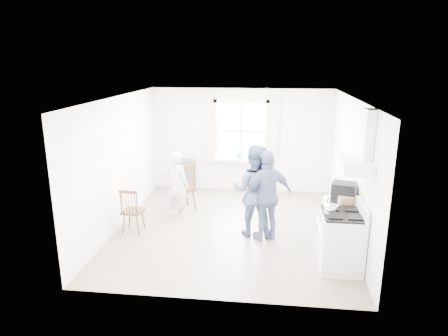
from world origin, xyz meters
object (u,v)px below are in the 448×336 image
person_left (177,185)px  windsor_chair_b (130,206)px  person_mid (254,191)px  stereo_stack (343,192)px  windsor_chair_a (186,183)px  gas_stove (341,240)px  low_cabinet (338,225)px  person_right (267,196)px

person_left → windsor_chair_b: bearing=69.3°
windsor_chair_b → person_mid: size_ratio=0.51×
stereo_stack → person_mid: person_mid is taller
windsor_chair_b → person_left: (0.70, 0.92, 0.17)m
person_mid → windsor_chair_a: bearing=-27.7°
windsor_chair_a → gas_stove: bearing=-36.3°
stereo_stack → low_cabinet: bearing=159.3°
person_mid → person_right: bearing=150.9°
gas_stove → person_mid: bearing=142.1°
windsor_chair_a → person_mid: (1.55, -1.07, 0.24)m
windsor_chair_a → person_right: size_ratio=0.62×
gas_stove → stereo_stack: size_ratio=2.44×
low_cabinet → person_left: 3.39m
person_left → person_mid: person_mid is taller
windsor_chair_a → person_right: bearing=-34.8°
windsor_chair_a → person_left: bearing=-106.9°
windsor_chair_b → person_mid: person_mid is taller
person_mid → stereo_stack: bearing=171.0°
person_left → person_mid: bearing=174.0°
windsor_chair_a → windsor_chair_b: bearing=-122.3°
low_cabinet → windsor_chair_a: windsor_chair_a is taller
low_cabinet → stereo_stack: 0.62m
stereo_stack → person_left: bearing=160.5°
windsor_chair_b → low_cabinet: bearing=-3.0°
stereo_stack → person_mid: size_ratio=0.26×
low_cabinet → person_mid: size_ratio=0.51×
gas_stove → low_cabinet: bearing=84.3°
low_cabinet → person_mid: person_mid is taller
windsor_chair_b → stereo_stack: bearing=-3.2°
stereo_stack → windsor_chair_b: size_ratio=0.51×
stereo_stack → windsor_chair_b: bearing=176.8°
windsor_chair_b → person_left: person_left is taller
gas_stove → person_left: bearing=149.6°
gas_stove → person_mid: person_mid is taller
windsor_chair_b → windsor_chair_a: bearing=57.7°
stereo_stack → person_right: size_ratio=0.27×
gas_stove → person_right: person_right is taller
windsor_chair_a → person_left: person_left is taller
gas_stove → windsor_chair_a: bearing=143.7°
windsor_chair_a → person_left: 0.40m
windsor_chair_a → person_right: (1.80, -1.25, 0.21)m
person_mid → person_right: person_mid is taller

